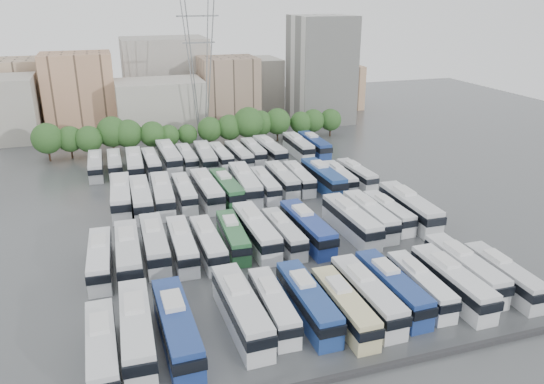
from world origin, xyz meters
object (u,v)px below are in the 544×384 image
object	(u,v)px
bus_r0_s4	(241,309)
bus_r1_s0	(100,259)
electricity_pylon	(199,54)
bus_r1_s7	(284,233)
bus_r1_s2	(155,243)
bus_r2_s12	(339,177)
bus_r0_s0	(102,349)
bus_r1_s3	(182,244)
bus_r1_s6	(256,231)
bus_r2_s6	(227,188)
bus_r0_s12	(464,268)
bus_r2_s9	(282,179)
bus_r3_s4	(169,156)
bus_r1_s10	(351,220)
bus_r0_s9	(392,287)
bus_r0_s5	(273,305)
bus_r3_s12	(298,146)
apartment_tower	(321,70)
bus_r1_s1	(128,253)
bus_r2_s1	(121,196)
bus_r3_s8	(239,155)
bus_r3_s13	(314,145)
bus_r3_s2	(135,164)
bus_r0_s13	(503,275)
bus_r3_s9	(253,151)
bus_r2_s3	(163,194)
bus_r1_s11	(370,215)
bus_r3_s1	(115,164)
bus_r0_s7	(344,306)
bus_r3_s10	(270,150)
bus_r2_s7	(245,183)
bus_r3_s0	(96,165)
bus_r0_s1	(137,329)
bus_r2_s4	(184,192)
bus_r3_s5	(187,158)
bus_r3_s7	(221,156)
bus_r2_s5	(207,190)
bus_r2_s8	(265,184)
bus_r3_s3	(151,162)
bus_r1_s13	(409,207)
bus_r1_s4	(208,243)
bus_r1_s5	(233,236)
bus_r2_s2	(141,198)
bus_r0_s10	(420,284)
bus_r1_s12	(388,212)
bus_r1_s8	(307,227)
bus_r2_s11	(323,177)
bus_r0_s11	(452,281)

from	to	relation	value
bus_r0_s4	bus_r1_s0	bearing A→B (deg)	128.36
electricity_pylon	bus_r1_s7	xyz separation A→B (m)	(-0.33, -56.96, -16.91)
bus_r1_s2	bus_r2_s12	world-z (taller)	bus_r1_s2
bus_r0_s0	bus_r1_s3	xyz separation A→B (m)	(9.94, 18.44, -0.01)
bus_r1_s6	bus_r2_s6	size ratio (longest dim) A/B	1.07
bus_r0_s12	bus_r2_s9	size ratio (longest dim) A/B	1.07
bus_r1_s6	bus_r3_s4	size ratio (longest dim) A/B	0.98
bus_r1_s3	bus_r1_s10	world-z (taller)	bus_r1_s10
bus_r0_s0	bus_r0_s9	size ratio (longest dim) A/B	0.97
bus_r0_s5	bus_r3_s12	world-z (taller)	bus_r3_s12
apartment_tower	bus_r2_s12	size ratio (longest dim) A/B	2.37
bus_r0_s0	bus_r1_s0	size ratio (longest dim) A/B	1.00
bus_r1_s2	bus_r1_s3	size ratio (longest dim) A/B	1.06
bus_r1_s1	bus_r1_s6	xyz separation A→B (m)	(16.35, 1.21, 0.04)
bus_r2_s1	bus_r3_s8	distance (m)	28.14
bus_r3_s13	bus_r3_s2	bearing A→B (deg)	-177.20
bus_r0_s13	bus_r3_s9	world-z (taller)	bus_r0_s13
bus_r2_s3	bus_r0_s0	bearing A→B (deg)	-102.62
bus_r3_s12	bus_r2_s1	bearing A→B (deg)	-152.52
bus_r1_s11	bus_r3_s1	size ratio (longest dim) A/B	1.12
bus_r0_s9	bus_r0_s7	bearing A→B (deg)	-167.18
bus_r1_s3	bus_r3_s10	distance (m)	42.77
bus_r1_s7	bus_r3_s13	xyz separation A→B (m)	(19.64, 37.59, 0.16)
bus_r2_s7	bus_r3_s0	distance (m)	29.70
bus_r0_s1	bus_r2_s4	distance (m)	36.58
bus_r0_s9	bus_r3_s5	bearing A→B (deg)	102.39
bus_r3_s1	bus_r3_s4	world-z (taller)	bus_r3_s4
bus_r1_s7	bus_r3_s7	bearing A→B (deg)	88.44
bus_r2_s5	bus_r2_s8	bearing A→B (deg)	-0.52
apartment_tower	bus_r2_s8	world-z (taller)	apartment_tower
bus_r3_s1	bus_r3_s12	world-z (taller)	bus_r3_s12
bus_r3_s3	bus_r1_s13	bearing A→B (deg)	-47.22
bus_r0_s12	bus_r3_s9	distance (m)	54.15
bus_r1_s4	bus_r1_s7	size ratio (longest dim) A/B	1.03
bus_r1_s5	bus_r3_s8	size ratio (longest dim) A/B	0.98
bus_r2_s7	bus_r3_s1	xyz separation A→B (m)	(-19.71, 18.86, -0.39)
bus_r2_s4	bus_r2_s8	xyz separation A→B (m)	(13.19, -0.39, -0.05)
bus_r1_s11	bus_r3_s12	size ratio (longest dim) A/B	1.02
bus_r1_s4	bus_r1_s5	distance (m)	3.65
bus_r2_s2	bus_r3_s13	size ratio (longest dim) A/B	1.05
bus_r0_s13	bus_r3_s5	xyz separation A→B (m)	(-26.28, 55.27, -0.03)
bus_r0_s9	bus_r0_s10	size ratio (longest dim) A/B	1.10
bus_r1_s3	bus_r1_s12	size ratio (longest dim) A/B	1.07
bus_r1_s8	bus_r1_s7	bearing A→B (deg)	-179.98
bus_r1_s8	bus_r1_s11	bearing A→B (deg)	4.39
bus_r1_s12	bus_r2_s11	distance (m)	16.40
bus_r0_s11	bus_r2_s4	world-z (taller)	bus_r0_s11
bus_r3_s8	bus_r0_s13	bearing A→B (deg)	-75.81
bus_r0_s0	bus_r2_s8	xyz separation A→B (m)	(26.36, 36.52, -0.11)
bus_r1_s1	bus_r2_s8	size ratio (longest dim) A/B	1.15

